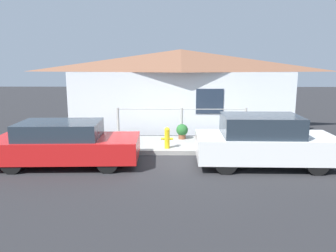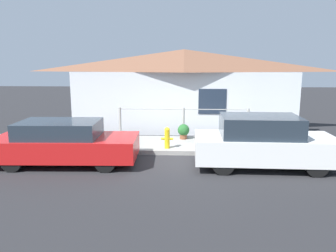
{
  "view_description": "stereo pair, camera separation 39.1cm",
  "coord_description": "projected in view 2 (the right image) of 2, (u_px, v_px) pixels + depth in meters",
  "views": [
    {
      "loc": [
        -0.34,
        -10.11,
        2.93
      ],
      "look_at": [
        -0.49,
        0.3,
        0.9
      ],
      "focal_mm": 35.0,
      "sensor_mm": 36.0,
      "label": 1
    },
    {
      "loc": [
        0.05,
        -10.1,
        2.93
      ],
      "look_at": [
        -0.49,
        0.3,
        0.9
      ],
      "focal_mm": 35.0,
      "sensor_mm": 36.0,
      "label": 2
    }
  ],
  "objects": [
    {
      "name": "ground_plane",
      "position": [
        183.0,
        156.0,
        10.47
      ],
      "size": [
        60.0,
        60.0,
        0.0
      ],
      "primitive_type": "plane",
      "color": "#262628"
    },
    {
      "name": "house",
      "position": [
        184.0,
        66.0,
        13.74
      ],
      "size": [
        9.55,
        2.23,
        3.47
      ],
      "color": "silver",
      "rests_on": "ground_plane"
    },
    {
      "name": "fire_hydrant",
      "position": [
        167.0,
        137.0,
        10.73
      ],
      "size": [
        0.4,
        0.18,
        0.71
      ],
      "color": "yellow",
      "rests_on": "sidewalk"
    },
    {
      "name": "car_right",
      "position": [
        263.0,
        142.0,
        9.18
      ],
      "size": [
        3.91,
        1.73,
        1.47
      ],
      "rotation": [
        0.0,
        0.0,
        -0.02
      ],
      "color": "white",
      "rests_on": "ground_plane"
    },
    {
      "name": "potted_plant_near_hydrant",
      "position": [
        184.0,
        131.0,
        12.05
      ],
      "size": [
        0.43,
        0.43,
        0.55
      ],
      "color": "brown",
      "rests_on": "sidewalk"
    },
    {
      "name": "fence",
      "position": [
        183.0,
        121.0,
        12.3
      ],
      "size": [
        4.9,
        0.1,
        1.11
      ],
      "color": "#999993",
      "rests_on": "sidewalk"
    },
    {
      "name": "sidewalk",
      "position": [
        183.0,
        145.0,
        11.51
      ],
      "size": [
        24.0,
        2.17,
        0.15
      ],
      "color": "gray",
      "rests_on": "ground_plane"
    },
    {
      "name": "car_left",
      "position": [
        64.0,
        143.0,
        9.48
      ],
      "size": [
        4.16,
        1.8,
        1.28
      ],
      "rotation": [
        0.0,
        0.0,
        0.04
      ],
      "color": "red",
      "rests_on": "ground_plane"
    }
  ]
}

